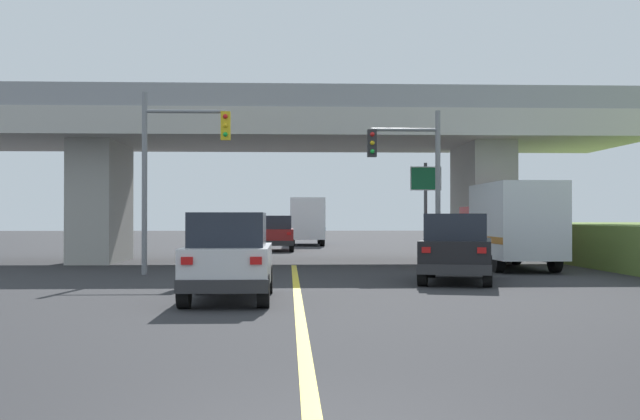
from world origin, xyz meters
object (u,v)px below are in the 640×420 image
(traffic_signal_nearside, at_px, (415,170))
(semi_truck_distant, at_px, (307,221))
(box_truck, at_px, (511,225))
(traffic_signal_farside, at_px, (172,159))
(suv_lead, at_px, (229,257))
(highway_sign, at_px, (426,191))
(sedan_oncoming, at_px, (276,233))
(suv_crossing, at_px, (457,248))

(traffic_signal_nearside, distance_m, semi_truck_distant, 27.27)
(box_truck, xyz_separation_m, traffic_signal_farside, (-12.16, -2.44, 2.23))
(suv_lead, distance_m, semi_truck_distant, 36.38)
(box_truck, bearing_deg, highway_sign, 126.21)
(box_truck, relative_size, semi_truck_distant, 1.03)
(suv_lead, relative_size, traffic_signal_nearside, 0.76)
(sedan_oncoming, bearing_deg, suv_lead, -91.42)
(traffic_signal_farside, bearing_deg, suv_lead, -73.08)
(suv_lead, xyz_separation_m, suv_crossing, (6.34, 4.89, 0.00))
(sedan_oncoming, relative_size, traffic_signal_farside, 0.78)
(suv_crossing, xyz_separation_m, traffic_signal_farside, (-8.87, 3.42, 2.87))
(suv_lead, xyz_separation_m, traffic_signal_farside, (-2.53, 8.32, 2.87))
(sedan_oncoming, bearing_deg, traffic_signal_farside, -99.68)
(suv_crossing, xyz_separation_m, box_truck, (3.29, 5.86, 0.64))
(traffic_signal_farside, height_order, highway_sign, traffic_signal_farside)
(box_truck, relative_size, sedan_oncoming, 1.44)
(suv_lead, relative_size, sedan_oncoming, 0.90)
(box_truck, distance_m, sedan_oncoming, 18.63)
(suv_crossing, xyz_separation_m, highway_sign, (0.73, 9.36, 1.99))
(semi_truck_distant, bearing_deg, suv_lead, -94.18)
(traffic_signal_nearside, bearing_deg, semi_truck_distant, 96.65)
(suv_crossing, distance_m, sedan_oncoming, 22.90)
(sedan_oncoming, relative_size, semi_truck_distant, 0.72)
(highway_sign, bearing_deg, suv_lead, -116.38)
(suv_crossing, xyz_separation_m, semi_truck_distant, (-3.69, 31.38, 0.67))
(box_truck, xyz_separation_m, semi_truck_distant, (-6.98, 25.52, 0.03))
(box_truck, xyz_separation_m, traffic_signal_nearside, (-3.83, -1.50, 1.92))
(box_truck, xyz_separation_m, highway_sign, (-2.56, 3.50, 1.35))
(traffic_signal_nearside, xyz_separation_m, semi_truck_distant, (-3.15, 27.02, -1.89))
(suv_lead, height_order, traffic_signal_nearside, traffic_signal_nearside)
(sedan_oncoming, distance_m, traffic_signal_farside, 19.25)
(sedan_oncoming, height_order, traffic_signal_farside, traffic_signal_farside)
(suv_lead, height_order, suv_crossing, same)
(sedan_oncoming, bearing_deg, highway_sign, -63.48)
(suv_crossing, relative_size, traffic_signal_nearside, 0.84)
(suv_lead, xyz_separation_m, highway_sign, (7.07, 14.25, 1.99))
(traffic_signal_nearside, height_order, traffic_signal_farside, traffic_signal_farside)
(sedan_oncoming, distance_m, highway_sign, 14.47)
(suv_lead, distance_m, box_truck, 14.45)
(suv_crossing, relative_size, box_truck, 0.69)
(suv_lead, xyz_separation_m, traffic_signal_nearside, (5.80, 9.26, 2.56))
(semi_truck_distant, bearing_deg, suv_crossing, -83.29)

